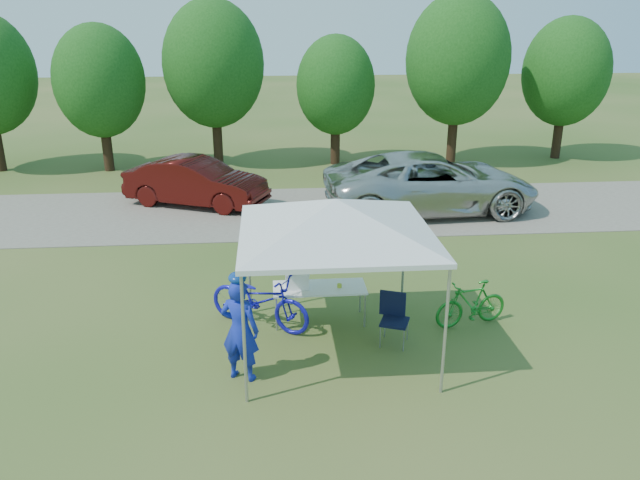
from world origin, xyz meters
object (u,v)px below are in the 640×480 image
object	(u,v)px
cyclist	(240,330)
bike_blue	(260,300)
folding_chair	(394,314)
cooler	(297,280)
bike_green	(471,304)
sedan	(196,182)
minivan	(431,183)
folding_table	(319,289)

from	to	relation	value
cyclist	bike_blue	bearing A→B (deg)	-77.09
folding_chair	cooler	world-z (taller)	cooler
folding_chair	bike_green	size ratio (longest dim) A/B	0.62
folding_chair	sedan	size ratio (longest dim) A/B	0.21
bike_blue	bike_green	size ratio (longest dim) A/B	1.41
bike_blue	cyclist	bearing A→B (deg)	-157.96
cyclist	minivan	bearing A→B (deg)	-99.32
folding_table	cyclist	world-z (taller)	cyclist
folding_table	bike_green	xyz separation A→B (m)	(2.81, -0.39, -0.23)
cooler	folding_chair	bearing A→B (deg)	-27.68
folding_table	minivan	bearing A→B (deg)	60.27
cooler	cyclist	bearing A→B (deg)	-118.11
folding_table	bike_blue	distance (m)	1.14
bike_green	bike_blue	bearing A→B (deg)	-107.87
sedan	cooler	bearing A→B (deg)	-138.28
sedan	folding_chair	bearing A→B (deg)	-130.67
folding_chair	minivan	world-z (taller)	minivan
bike_green	minivan	xyz separation A→B (m)	(1.00, 7.07, 0.44)
folding_table	cooler	bearing A→B (deg)	180.00
folding_table	cooler	distance (m)	0.47
folding_table	cooler	size ratio (longest dim) A/B	3.89
folding_chair	bike_green	distance (m)	1.64
bike_green	sedan	xyz separation A→B (m)	(-5.91, 8.27, 0.29)
folding_table	bike_green	size ratio (longest dim) A/B	1.19
folding_table	folding_chair	distance (m)	1.53
folding_chair	sedan	world-z (taller)	sedan
cooler	cyclist	size ratio (longest dim) A/B	0.26
folding_table	bike_blue	world-z (taller)	bike_blue
folding_chair	cyclist	size ratio (longest dim) A/B	0.53
minivan	cooler	bearing A→B (deg)	143.45
bike_blue	folding_chair	bearing A→B (deg)	-76.62
sedan	cyclist	bearing A→B (deg)	-147.22
bike_blue	minivan	bearing A→B (deg)	-4.76
cyclist	bike_green	xyz separation A→B (m)	(4.22, 1.47, -0.42)
folding_table	minivan	size ratio (longest dim) A/B	0.28
bike_blue	sedan	world-z (taller)	sedan
bike_green	folding_chair	bearing A→B (deg)	-86.63
cooler	folding_table	bearing A→B (deg)	-0.00
cyclist	minivan	xyz separation A→B (m)	(5.22, 8.54, 0.02)
cyclist	sedan	bearing A→B (deg)	-58.04
folding_chair	bike_blue	xyz separation A→B (m)	(-2.37, 0.76, 0.00)
cooler	bike_blue	xyz separation A→B (m)	(-0.71, -0.11, -0.33)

